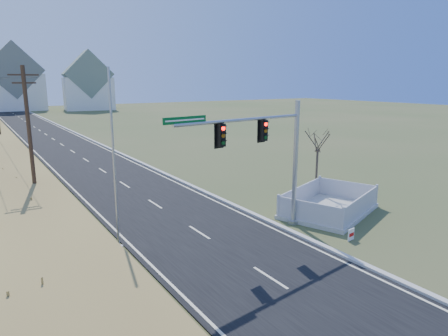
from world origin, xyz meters
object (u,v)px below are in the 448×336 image
Objects in this scene: fence_enclosure at (329,208)px; flagpole at (115,181)px; bare_tree at (318,139)px; open_sign at (351,235)px; traffic_signal_mast at (273,153)px.

fence_enclosure is 0.84× the size of flagpole.
fence_enclosure is 1.43× the size of bare_tree.
flagpole is 14.81m from bare_tree.
fence_enclosure reaches higher than open_sign.
traffic_signal_mast reaches higher than open_sign.
fence_enclosure is 5.26m from bare_tree.
bare_tree reaches higher than fence_enclosure.
flagpole reaches higher than traffic_signal_mast.
traffic_signal_mast is 14.07× the size of open_sign.
flagpole is (-10.36, 5.37, 3.12)m from open_sign.
bare_tree is at bearing 19.25° from traffic_signal_mast.
fence_enclosure is (5.05, 0.51, -4.04)m from traffic_signal_mast.
open_sign is (-2.43, -3.75, 0.05)m from fence_enclosure.
fence_enclosure is 13.27m from flagpole.
flagpole is at bearing 156.65° from traffic_signal_mast.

